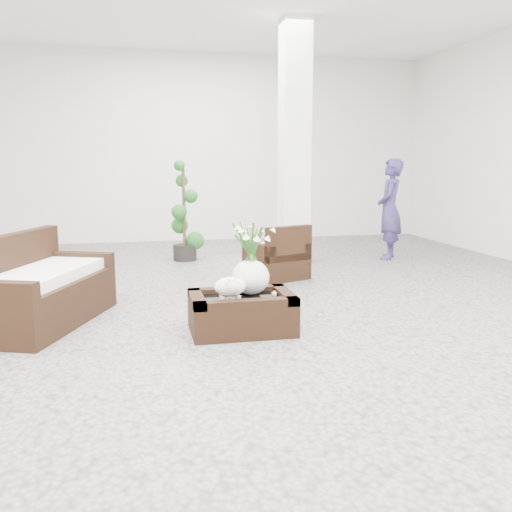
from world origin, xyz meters
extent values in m
plane|color=gray|center=(0.00, 0.00, 0.00)|extent=(11.00, 11.00, 0.00)
cube|color=white|center=(1.20, 2.80, 1.75)|extent=(0.40, 0.40, 3.50)
cube|color=black|center=(-0.20, -0.43, 0.16)|extent=(0.90, 0.60, 0.31)
ellipsoid|color=white|center=(-0.32, -0.53, 0.42)|extent=(0.28, 0.23, 0.21)
cylinder|color=white|center=(0.10, -0.41, 0.33)|extent=(0.04, 0.04, 0.03)
cube|color=black|center=(0.67, 1.74, 0.35)|extent=(0.84, 0.83, 0.70)
cube|color=black|center=(-1.95, 0.20, 0.42)|extent=(1.26, 1.72, 0.83)
imported|color=#322758|center=(2.73, 2.77, 0.77)|extent=(0.60, 0.67, 1.55)
camera|label=1|loc=(-1.07, -5.04, 1.48)|focal=38.43mm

